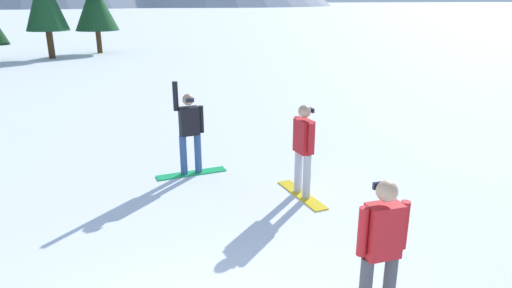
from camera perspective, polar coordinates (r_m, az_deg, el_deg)
name	(u,v)px	position (r m, az deg, el deg)	size (l,w,h in m)	color
snowboarder_foreground	(381,249)	(5.39, 15.68, -12.73)	(1.45, 0.31, 1.78)	yellow
snowboarder_midground	(303,149)	(8.44, 6.06, -0.59)	(0.46, 1.51, 1.80)	yellow
snowboarder_background	(190,131)	(9.56, -8.46, 1.63)	(1.54, 0.41, 2.05)	#19B259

